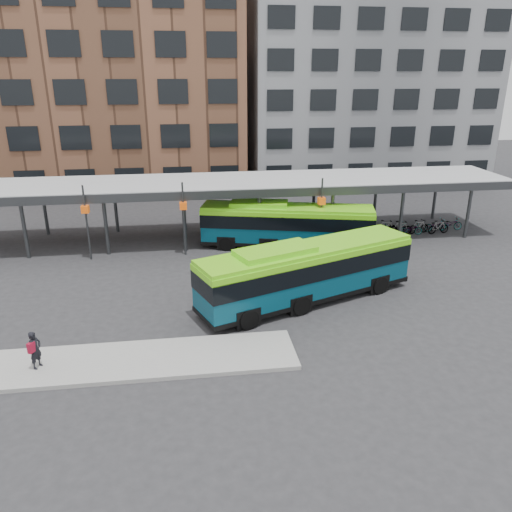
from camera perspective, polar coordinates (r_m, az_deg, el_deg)
The scene contains 9 objects.
ground at distance 24.28m, azimuth -0.68°, elevation -7.38°, with size 120.00×120.00×0.00m, color #28282B.
boarding_island at distance 21.66m, azimuth -14.50°, elevation -11.56°, with size 14.00×3.00×0.18m, color gray.
canopy at distance 35.06m, azimuth -3.53°, elevation 8.18°, with size 40.00×6.53×4.80m.
building_brick at distance 53.79m, azimuth -16.77°, elevation 19.29°, with size 26.00×14.00×22.00m, color brown.
building_grey at distance 56.50m, azimuth 11.97°, elevation 18.69°, with size 24.00×14.00×20.00m, color slate.
bus_front at distance 25.69m, azimuth 5.83°, elevation -1.69°, with size 11.92×6.65×3.26m.
bus_rear at distance 33.66m, azimuth 3.48°, elevation 3.67°, with size 11.65×5.17×3.15m.
pedestrian at distance 21.85m, azimuth -23.93°, elevation -9.76°, with size 0.60×0.68×1.58m.
bike_rack at distance 38.65m, azimuth 17.63°, elevation 3.17°, with size 7.72×1.47×1.05m.
Camera 1 is at (-2.71, -21.30, 11.33)m, focal length 35.00 mm.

